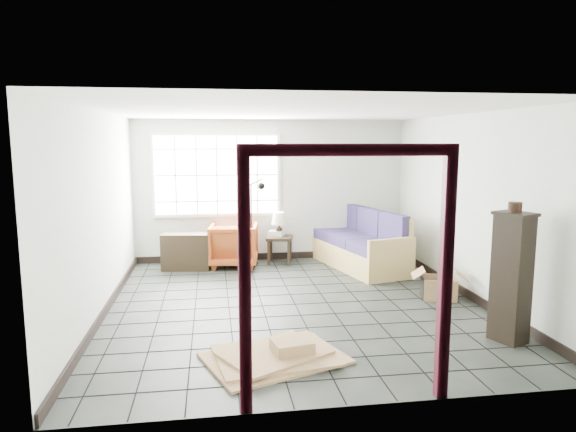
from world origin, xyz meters
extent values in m
plane|color=black|center=(0.00, 0.00, 0.00)|extent=(5.50, 5.50, 0.00)
cube|color=#B1B7B0|center=(0.00, 2.75, 1.30)|extent=(5.00, 0.02, 2.60)
cube|color=#B1B7B0|center=(0.00, -2.75, 1.30)|extent=(5.00, 0.02, 2.60)
cube|color=#B1B7B0|center=(-2.50, 0.00, 1.30)|extent=(0.02, 5.50, 2.60)
cube|color=#B1B7B0|center=(2.50, 0.00, 1.30)|extent=(0.02, 5.50, 2.60)
cube|color=white|center=(0.00, 0.00, 2.60)|extent=(5.00, 5.50, 0.02)
cube|color=black|center=(0.00, 2.73, 0.06)|extent=(4.95, 0.03, 0.12)
cube|color=black|center=(-2.48, 0.00, 0.06)|extent=(0.03, 5.45, 0.12)
cube|color=black|center=(2.48, 0.00, 0.06)|extent=(0.03, 5.45, 0.12)
cube|color=silver|center=(-1.00, 2.71, 1.60)|extent=(2.32, 0.06, 1.52)
cube|color=white|center=(-1.00, 2.67, 1.60)|extent=(2.20, 0.02, 1.40)
cube|color=#390D17|center=(-0.85, -2.70, 1.05)|extent=(0.10, 0.08, 2.10)
cube|color=#390D17|center=(0.85, -2.70, 1.05)|extent=(0.10, 0.08, 2.10)
cube|color=#390D17|center=(0.00, -2.70, 2.15)|extent=(1.80, 0.08, 0.10)
cube|color=tan|center=(1.42, 2.00, 0.20)|extent=(1.38, 2.32, 0.39)
cube|color=tan|center=(1.70, 0.91, 0.35)|extent=(0.86, 0.28, 0.69)
cube|color=tan|center=(1.15, 3.08, 0.35)|extent=(0.86, 0.28, 0.69)
cube|color=tan|center=(1.80, 2.09, 0.60)|extent=(0.62, 2.12, 0.76)
cube|color=#21183E|center=(1.58, 1.30, 0.48)|extent=(0.93, 0.87, 0.17)
cube|color=#21183E|center=(1.88, 1.37, 0.74)|extent=(0.32, 0.71, 0.56)
cube|color=#21183E|center=(1.40, 1.99, 0.48)|extent=(0.93, 0.87, 0.17)
cube|color=#21183E|center=(1.71, 2.07, 0.74)|extent=(0.32, 0.71, 0.56)
cube|color=#21183E|center=(1.22, 2.68, 0.48)|extent=(0.93, 0.87, 0.17)
cube|color=#21183E|center=(1.53, 2.76, 0.74)|extent=(0.32, 0.71, 0.56)
imported|color=maroon|center=(-0.73, 2.31, 0.42)|extent=(0.92, 0.87, 0.85)
cube|color=black|center=(0.11, 2.40, 0.47)|extent=(0.54, 0.54, 0.05)
cube|color=black|center=(-0.11, 2.27, 0.23)|extent=(0.05, 0.05, 0.45)
cube|color=black|center=(0.24, 2.18, 0.23)|extent=(0.05, 0.05, 0.45)
cube|color=black|center=(-0.03, 2.62, 0.23)|extent=(0.05, 0.05, 0.45)
cube|color=black|center=(0.32, 2.53, 0.23)|extent=(0.05, 0.05, 0.45)
cylinder|color=black|center=(0.10, 2.44, 0.57)|extent=(0.11, 0.11, 0.15)
cylinder|color=black|center=(0.10, 2.44, 0.70)|extent=(0.03, 0.03, 0.11)
cone|color=#F3E6C7|center=(0.10, 2.44, 0.82)|extent=(0.30, 0.30, 0.22)
cube|color=silver|center=(0.06, 2.48, 0.54)|extent=(0.32, 0.29, 0.09)
cylinder|color=black|center=(-0.06, 2.53, 0.54)|extent=(0.04, 0.06, 0.06)
cylinder|color=black|center=(-0.40, 2.40, 0.01)|extent=(0.32, 0.32, 0.03)
cylinder|color=black|center=(-0.40, 2.40, 0.74)|extent=(0.03, 0.03, 1.44)
cylinder|color=black|center=(-0.32, 2.31, 1.50)|extent=(0.23, 0.12, 0.13)
sphere|color=black|center=(-0.24, 2.22, 1.43)|extent=(0.17, 0.17, 0.13)
cube|color=black|center=(-1.56, 2.16, 0.32)|extent=(0.85, 0.43, 0.63)
cube|color=black|center=(-1.56, 2.16, 0.33)|extent=(0.79, 0.38, 0.03)
cube|color=black|center=(2.15, -1.62, 0.72)|extent=(0.39, 0.43, 1.44)
cube|color=black|center=(2.15, -1.62, 1.44)|extent=(0.43, 0.48, 0.04)
cylinder|color=black|center=(2.14, -1.61, 1.51)|extent=(0.18, 0.18, 0.11)
cube|color=olive|center=(2.06, -0.03, 0.01)|extent=(0.53, 0.47, 0.02)
cube|color=black|center=(1.84, 0.04, 0.15)|extent=(0.12, 0.35, 0.31)
cube|color=olive|center=(2.28, -0.09, 0.15)|extent=(0.12, 0.35, 0.31)
cube|color=olive|center=(2.01, -0.20, 0.15)|extent=(0.44, 0.14, 0.31)
cube|color=olive|center=(2.11, 0.15, 0.15)|extent=(0.44, 0.14, 0.31)
cube|color=olive|center=(1.78, 0.05, 0.36)|extent=(0.27, 0.39, 0.13)
cube|color=olive|center=(2.34, -0.11, 0.36)|extent=(0.27, 0.39, 0.13)
cube|color=olive|center=(-0.49, -1.73, 0.01)|extent=(1.60, 1.36, 0.03)
cube|color=olive|center=(-0.49, -1.73, 0.04)|extent=(1.31, 1.05, 0.03)
cube|color=olive|center=(-0.49, -1.73, 0.07)|extent=(1.24, 1.13, 0.03)
cube|color=olive|center=(-0.31, -1.73, 0.14)|extent=(0.45, 0.39, 0.11)
camera|label=1|loc=(-1.09, -6.68, 2.23)|focal=32.00mm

